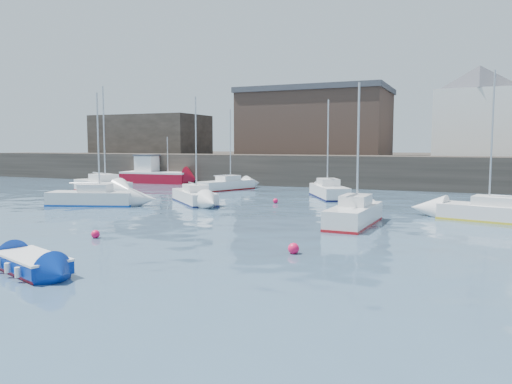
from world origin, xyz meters
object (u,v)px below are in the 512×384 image
at_px(sailboat_d, 500,213).
at_px(fishing_boat, 154,174).
at_px(sailboat_b, 194,196).
at_px(sailboat_c, 354,214).
at_px(sailboat_f, 329,191).
at_px(buoy_far, 275,203).
at_px(sailboat_a, 92,198).
at_px(sailboat_e, 102,186).
at_px(buoy_mid, 294,254).
at_px(sailboat_h, 226,185).
at_px(blue_dinghy, 32,263).
at_px(buoy_near, 96,238).

bearing_deg(sailboat_d, fishing_boat, 155.04).
relative_size(sailboat_b, sailboat_c, 1.01).
height_order(fishing_boat, sailboat_c, sailboat_c).
bearing_deg(sailboat_f, buoy_far, -116.81).
xyz_separation_m(sailboat_a, sailboat_b, (5.55, 3.93, -0.05)).
bearing_deg(sailboat_f, sailboat_e, -168.70).
distance_m(buoy_mid, buoy_far, 16.11).
relative_size(sailboat_h, buoy_mid, 16.95).
bearing_deg(blue_dinghy, fishing_boat, 119.12).
bearing_deg(sailboat_e, sailboat_c, -19.93).
distance_m(sailboat_c, sailboat_d, 8.00).
distance_m(blue_dinghy, sailboat_h, 29.45).
xyz_separation_m(fishing_boat, sailboat_h, (10.68, -4.22, -0.47)).
relative_size(sailboat_d, buoy_near, 21.51).
bearing_deg(fishing_boat, sailboat_e, -78.07).
xyz_separation_m(sailboat_c, sailboat_e, (-23.23, 8.42, 0.03)).
xyz_separation_m(sailboat_b, buoy_mid, (11.65, -12.56, -0.47)).
bearing_deg(blue_dinghy, sailboat_f, 84.02).
relative_size(buoy_near, buoy_far, 1.06).
bearing_deg(sailboat_a, sailboat_f, 39.86).
bearing_deg(sailboat_h, buoy_near, -77.12).
height_order(sailboat_c, sailboat_h, sailboat_h).
height_order(sailboat_a, sailboat_c, sailboat_a).
height_order(blue_dinghy, buoy_mid, blue_dinghy).
height_order(blue_dinghy, fishing_boat, fishing_boat).
bearing_deg(sailboat_h, sailboat_a, -102.20).
bearing_deg(sailboat_c, sailboat_e, 160.07).
bearing_deg(sailboat_e, sailboat_b, -17.14).
bearing_deg(buoy_far, sailboat_e, 175.83).
bearing_deg(fishing_boat, buoy_mid, -47.04).
relative_size(fishing_boat, buoy_near, 20.47).
bearing_deg(sailboat_b, blue_dinghy, -74.96).
height_order(sailboat_b, sailboat_h, sailboat_b).
height_order(blue_dinghy, buoy_near, blue_dinghy).
relative_size(sailboat_e, sailboat_f, 1.18).
bearing_deg(sailboat_c, sailboat_a, 176.44).
relative_size(sailboat_e, buoy_mid, 20.81).
relative_size(sailboat_b, sailboat_f, 0.97).
xyz_separation_m(sailboat_a, sailboat_d, (24.66, 3.04, -0.04)).
xyz_separation_m(blue_dinghy, sailboat_b, (-4.98, 18.53, 0.15)).
xyz_separation_m(fishing_boat, sailboat_a, (7.68, -18.10, -0.41)).
distance_m(sailboat_b, sailboat_d, 19.13).
relative_size(sailboat_b, sailboat_d, 0.92).
distance_m(sailboat_c, buoy_far, 10.15).
relative_size(sailboat_a, buoy_mid, 17.53).
height_order(sailboat_e, buoy_mid, sailboat_e).
height_order(sailboat_b, buoy_mid, sailboat_b).
height_order(sailboat_c, sailboat_d, sailboat_d).
relative_size(blue_dinghy, sailboat_b, 0.46).
xyz_separation_m(sailboat_b, buoy_far, (5.19, 2.20, -0.47)).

